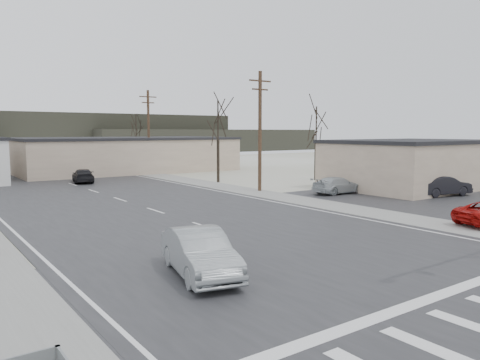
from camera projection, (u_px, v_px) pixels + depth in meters
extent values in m
plane|color=silver|center=(311.00, 261.00, 18.30)|extent=(140.00, 140.00, 0.00)
cube|color=#27272A|center=(149.00, 209.00, 30.44)|extent=(18.00, 110.00, 0.05)
cube|color=#27272A|center=(311.00, 260.00, 18.30)|extent=(90.00, 10.00, 0.04)
cube|color=#27272A|center=(449.00, 199.00, 34.72)|extent=(18.00, 20.00, 0.03)
cube|color=gray|center=(237.00, 189.00, 40.61)|extent=(3.00, 90.00, 0.06)
cube|color=#C3AE95|center=(125.00, 155.00, 59.49)|extent=(26.00, 14.00, 4.00)
cube|color=black|center=(125.00, 138.00, 59.26)|extent=(26.30, 14.30, 0.30)
cube|color=#C3AE95|center=(412.00, 166.00, 41.68)|extent=(14.00, 10.00, 4.00)
cube|color=black|center=(412.00, 142.00, 41.46)|extent=(14.30, 10.30, 0.30)
cylinder|color=#4F3A25|center=(260.00, 132.00, 39.00)|extent=(0.30, 0.30, 10.00)
cube|color=#4F3A25|center=(260.00, 81.00, 38.56)|extent=(2.20, 0.12, 0.12)
cube|color=#4F3A25|center=(260.00, 89.00, 38.64)|extent=(1.60, 0.12, 0.12)
cylinder|color=#4F3A25|center=(149.00, 132.00, 56.81)|extent=(0.30, 0.30, 10.00)
cube|color=#4F3A25|center=(148.00, 97.00, 56.37)|extent=(2.20, 0.12, 0.12)
cube|color=#4F3A25|center=(148.00, 103.00, 56.44)|extent=(1.60, 0.12, 0.12)
cylinder|color=black|center=(218.00, 161.00, 46.35)|extent=(0.28, 0.28, 4.25)
cylinder|color=black|center=(218.00, 122.00, 45.95)|extent=(0.14, 0.14, 4.25)
cylinder|color=black|center=(137.00, 152.00, 68.85)|extent=(0.28, 0.28, 4.00)
cylinder|color=black|center=(136.00, 128.00, 68.48)|extent=(0.14, 0.14, 4.00)
cylinder|color=black|center=(316.00, 161.00, 48.62)|extent=(0.28, 0.28, 4.00)
cylinder|color=black|center=(316.00, 126.00, 48.24)|extent=(0.14, 0.14, 4.00)
cube|color=#333026|center=(57.00, 134.00, 104.21)|extent=(80.00, 18.00, 9.00)
cube|color=#333026|center=(206.00, 140.00, 119.76)|extent=(60.00, 18.00, 5.50)
imported|color=gray|center=(200.00, 253.00, 16.27)|extent=(2.78, 5.10, 1.60)
imported|color=black|center=(83.00, 176.00, 45.86)|extent=(2.82, 4.87, 1.33)
imported|color=black|center=(442.00, 186.00, 36.37)|extent=(5.01, 2.66, 1.57)
imported|color=#A4ABAE|center=(338.00, 185.00, 37.76)|extent=(4.63, 1.88, 1.34)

